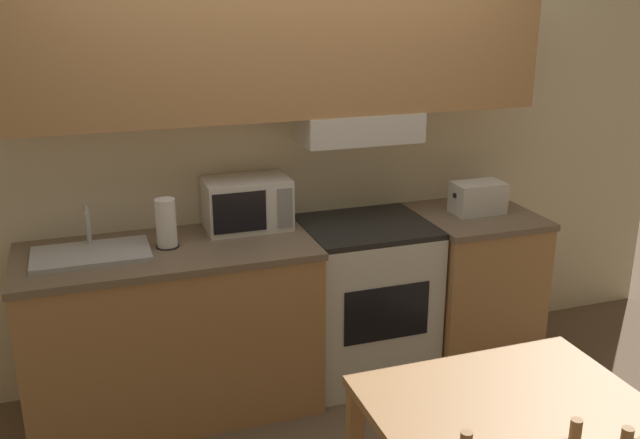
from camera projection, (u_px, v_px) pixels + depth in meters
name	position (u px, v px, depth m)	size (l,w,h in m)	color
ground_plane	(281.00, 356.00, 4.33)	(16.00, 16.00, 0.00)	brown
wall_back	(282.00, 109.00, 3.80)	(5.20, 0.38, 2.55)	beige
lower_counter_main	(172.00, 329.00, 3.69)	(1.47, 0.68, 0.90)	tan
lower_counter_right_stub	(471.00, 285.00, 4.23)	(0.65, 0.68, 0.90)	tan
stove_range	(365.00, 299.00, 4.04)	(0.69, 0.61, 0.90)	silver
microwave	(247.00, 203.00, 3.80)	(0.45, 0.29, 0.27)	silver
toaster	(478.00, 197.00, 4.07)	(0.30, 0.18, 0.18)	silver
sink_basin	(91.00, 253.00, 3.43)	(0.55, 0.34, 0.23)	#B7BABF
paper_towel_roll	(166.00, 223.00, 3.52)	(0.12, 0.12, 0.25)	black
dining_table	(502.00, 429.00, 2.56)	(0.97, 0.67, 0.75)	#B27F4C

